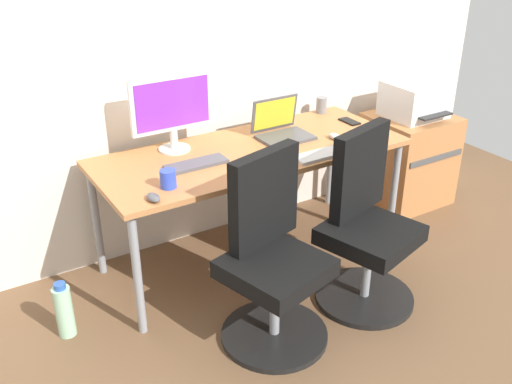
{
  "coord_description": "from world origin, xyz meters",
  "views": [
    {
      "loc": [
        -1.6,
        -2.64,
        1.99
      ],
      "look_at": [
        0.0,
        -0.05,
        0.46
      ],
      "focal_mm": 41.09,
      "sensor_mm": 36.0,
      "label": 1
    }
  ],
  "objects_px": {
    "office_chair_left": "(271,260)",
    "desktop_monitor": "(172,108)",
    "water_bottle_on_floor": "(64,310)",
    "office_chair_right": "(365,227)",
    "printer": "(415,99)",
    "side_cabinet": "(407,159)",
    "coffee_mug": "(168,179)",
    "open_laptop": "(281,128)"
  },
  "relations": [
    {
      "from": "side_cabinet",
      "to": "water_bottle_on_floor",
      "type": "height_order",
      "value": "side_cabinet"
    },
    {
      "from": "printer",
      "to": "open_laptop",
      "type": "xyz_separation_m",
      "value": [
        -1.1,
        0.01,
        0.0
      ]
    },
    {
      "from": "side_cabinet",
      "to": "water_bottle_on_floor",
      "type": "relative_size",
      "value": 2.08
    },
    {
      "from": "side_cabinet",
      "to": "printer",
      "type": "bearing_deg",
      "value": -90.0
    },
    {
      "from": "office_chair_left",
      "to": "printer",
      "type": "relative_size",
      "value": 2.35
    },
    {
      "from": "desktop_monitor",
      "to": "coffee_mug",
      "type": "height_order",
      "value": "desktop_monitor"
    },
    {
      "from": "side_cabinet",
      "to": "office_chair_right",
      "type": "bearing_deg",
      "value": -145.21
    },
    {
      "from": "printer",
      "to": "water_bottle_on_floor",
      "type": "relative_size",
      "value": 1.29
    },
    {
      "from": "office_chair_right",
      "to": "desktop_monitor",
      "type": "xyz_separation_m",
      "value": [
        -0.69,
        0.87,
        0.54
      ]
    },
    {
      "from": "water_bottle_on_floor",
      "to": "desktop_monitor",
      "type": "xyz_separation_m",
      "value": [
        0.81,
        0.36,
        0.82
      ]
    },
    {
      "from": "office_chair_left",
      "to": "coffee_mug",
      "type": "bearing_deg",
      "value": 125.9
    },
    {
      "from": "office_chair_left",
      "to": "side_cabinet",
      "type": "height_order",
      "value": "office_chair_left"
    },
    {
      "from": "coffee_mug",
      "to": "desktop_monitor",
      "type": "bearing_deg",
      "value": 61.88
    },
    {
      "from": "office_chair_right",
      "to": "printer",
      "type": "height_order",
      "value": "office_chair_right"
    },
    {
      "from": "side_cabinet",
      "to": "desktop_monitor",
      "type": "distance_m",
      "value": 1.85
    },
    {
      "from": "coffee_mug",
      "to": "office_chair_left",
      "type": "bearing_deg",
      "value": -54.1
    },
    {
      "from": "printer",
      "to": "coffee_mug",
      "type": "relative_size",
      "value": 4.35
    },
    {
      "from": "office_chair_left",
      "to": "water_bottle_on_floor",
      "type": "distance_m",
      "value": 1.07
    },
    {
      "from": "open_laptop",
      "to": "side_cabinet",
      "type": "bearing_deg",
      "value": -0.56
    },
    {
      "from": "office_chair_right",
      "to": "open_laptop",
      "type": "relative_size",
      "value": 3.03
    },
    {
      "from": "office_chair_right",
      "to": "printer",
      "type": "bearing_deg",
      "value": 34.75
    },
    {
      "from": "printer",
      "to": "desktop_monitor",
      "type": "xyz_separation_m",
      "value": [
        -1.73,
        0.15,
        0.2
      ]
    },
    {
      "from": "water_bottle_on_floor",
      "to": "side_cabinet",
      "type": "bearing_deg",
      "value": 4.71
    },
    {
      "from": "side_cabinet",
      "to": "open_laptop",
      "type": "height_order",
      "value": "open_laptop"
    },
    {
      "from": "office_chair_right",
      "to": "side_cabinet",
      "type": "height_order",
      "value": "office_chair_right"
    },
    {
      "from": "desktop_monitor",
      "to": "open_laptop",
      "type": "xyz_separation_m",
      "value": [
        0.63,
        -0.14,
        -0.19
      ]
    },
    {
      "from": "water_bottle_on_floor",
      "to": "open_laptop",
      "type": "relative_size",
      "value": 1.0
    },
    {
      "from": "side_cabinet",
      "to": "open_laptop",
      "type": "distance_m",
      "value": 1.18
    },
    {
      "from": "side_cabinet",
      "to": "office_chair_left",
      "type": "bearing_deg",
      "value": -156.2
    },
    {
      "from": "water_bottle_on_floor",
      "to": "open_laptop",
      "type": "distance_m",
      "value": 1.58
    },
    {
      "from": "office_chair_left",
      "to": "water_bottle_on_floor",
      "type": "relative_size",
      "value": 3.03
    },
    {
      "from": "office_chair_right",
      "to": "desktop_monitor",
      "type": "relative_size",
      "value": 1.96
    },
    {
      "from": "side_cabinet",
      "to": "water_bottle_on_floor",
      "type": "distance_m",
      "value": 2.55
    },
    {
      "from": "side_cabinet",
      "to": "coffee_mug",
      "type": "height_order",
      "value": "coffee_mug"
    },
    {
      "from": "office_chair_left",
      "to": "side_cabinet",
      "type": "relative_size",
      "value": 1.46
    },
    {
      "from": "water_bottle_on_floor",
      "to": "coffee_mug",
      "type": "bearing_deg",
      "value": -6.81
    },
    {
      "from": "office_chair_right",
      "to": "coffee_mug",
      "type": "xyz_separation_m",
      "value": [
        -0.92,
        0.44,
        0.34
      ]
    },
    {
      "from": "office_chair_right",
      "to": "desktop_monitor",
      "type": "distance_m",
      "value": 1.24
    },
    {
      "from": "desktop_monitor",
      "to": "office_chair_left",
      "type": "bearing_deg",
      "value": -83.91
    },
    {
      "from": "office_chair_left",
      "to": "desktop_monitor",
      "type": "relative_size",
      "value": 1.96
    },
    {
      "from": "water_bottle_on_floor",
      "to": "coffee_mug",
      "type": "relative_size",
      "value": 3.37
    },
    {
      "from": "open_laptop",
      "to": "coffee_mug",
      "type": "height_order",
      "value": "open_laptop"
    }
  ]
}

